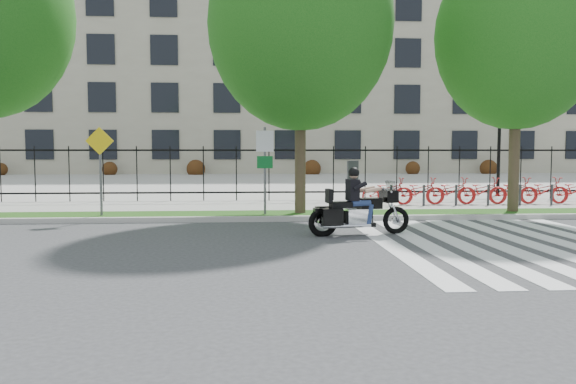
{
  "coord_description": "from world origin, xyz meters",
  "views": [
    {
      "loc": [
        -0.74,
        -11.48,
        1.96
      ],
      "look_at": [
        0.27,
        3.0,
        0.91
      ],
      "focal_mm": 35.0,
      "sensor_mm": 36.0,
      "label": 1
    }
  ],
  "objects": [
    {
      "name": "grass_verge",
      "position": [
        0.0,
        4.95,
        0.07
      ],
      "size": [
        60.0,
        1.5,
        0.15
      ],
      "primitive_type": "cube",
      "color": "#204C13",
      "rests_on": "ground"
    },
    {
      "name": "bike_share_station",
      "position": [
        7.72,
        7.2,
        0.61
      ],
      "size": [
        9.95,
        0.85,
        1.5
      ],
      "color": "#2D2D33",
      "rests_on": "sidewalk"
    },
    {
      "name": "lamp_post_right",
      "position": [
        10.0,
        12.0,
        3.21
      ],
      "size": [
        1.06,
        0.7,
        4.25
      ],
      "color": "black",
      "rests_on": "ground"
    },
    {
      "name": "sign_pole_regulatory",
      "position": [
        -0.28,
        4.58,
        1.74
      ],
      "size": [
        0.5,
        0.09,
        2.5
      ],
      "color": "#59595B",
      "rests_on": "grass_verge"
    },
    {
      "name": "street_tree_1",
      "position": [
        0.77,
        4.95,
        5.63
      ],
      "size": [
        5.36,
        5.36,
        8.57
      ],
      "color": "#3B2D20",
      "rests_on": "grass_verge"
    },
    {
      "name": "motorcycle_rider",
      "position": [
        1.83,
        1.42,
        0.64
      ],
      "size": [
        2.48,
        0.9,
        1.92
      ],
      "color": "black",
      "rests_on": "ground"
    },
    {
      "name": "iron_fence",
      "position": [
        0.0,
        9.2,
        1.15
      ],
      "size": [
        30.0,
        0.06,
        2.0
      ],
      "primitive_type": null,
      "color": "black",
      "rests_on": "sidewalk"
    },
    {
      "name": "ground",
      "position": [
        0.0,
        0.0,
        0.0
      ],
      "size": [
        120.0,
        120.0,
        0.0
      ],
      "primitive_type": "plane",
      "color": "#343436",
      "rests_on": "ground"
    },
    {
      "name": "office_building",
      "position": [
        0.0,
        44.92,
        9.97
      ],
      "size": [
        60.0,
        21.9,
        20.15
      ],
      "color": "#9D967F",
      "rests_on": "ground"
    },
    {
      "name": "curb",
      "position": [
        0.0,
        4.1,
        0.07
      ],
      "size": [
        60.0,
        0.2,
        0.15
      ],
      "primitive_type": "cube",
      "color": "#B1AEA7",
      "rests_on": "ground"
    },
    {
      "name": "crosswalk_stripes",
      "position": [
        4.83,
        0.0,
        0.01
      ],
      "size": [
        5.7,
        8.0,
        0.01
      ],
      "primitive_type": null,
      "color": "silver",
      "rests_on": "ground"
    },
    {
      "name": "plaza",
      "position": [
        0.0,
        25.0,
        0.05
      ],
      "size": [
        80.0,
        34.0,
        0.1
      ],
      "primitive_type": "cube",
      "color": "#9C9B92",
      "rests_on": "ground"
    },
    {
      "name": "sign_pole_warning",
      "position": [
        -4.9,
        4.58,
        1.74
      ],
      "size": [
        0.78,
        0.09,
        2.49
      ],
      "color": "#59595B",
      "rests_on": "grass_verge"
    },
    {
      "name": "street_tree_2",
      "position": [
        7.25,
        4.95,
        5.38
      ],
      "size": [
        4.84,
        4.84,
        8.02
      ],
      "color": "#3B2D20",
      "rests_on": "grass_verge"
    },
    {
      "name": "sidewalk",
      "position": [
        0.0,
        7.45,
        0.07
      ],
      "size": [
        60.0,
        3.5,
        0.15
      ],
      "primitive_type": "cube",
      "color": "#9C9B92",
      "rests_on": "ground"
    }
  ]
}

